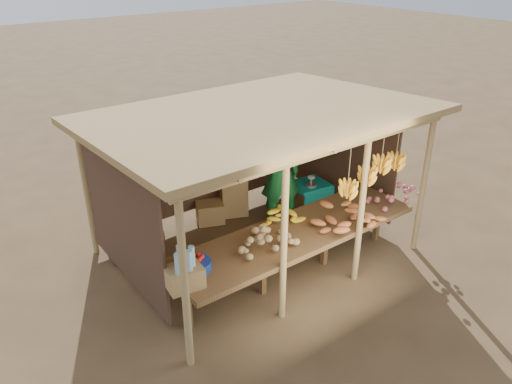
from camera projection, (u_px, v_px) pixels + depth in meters
ground at (256, 250)px, 8.12m from camera, size 60.00×60.00×0.00m
stall_structure at (258, 136)px, 7.35m from camera, size 4.70×3.50×2.43m
counter at (296, 235)px, 7.11m from camera, size 3.90×1.05×0.80m
potato_heap at (260, 236)px, 6.62m from camera, size 0.96×0.61×0.36m
sweet_potato_heap at (349, 214)px, 7.18m from camera, size 1.11×0.78×0.36m
onion_heap at (395, 190)px, 7.89m from camera, size 1.04×0.85×0.36m
banana_pile at (281, 214)px, 7.19m from camera, size 0.64×0.43×0.35m
tomato_basin at (197, 264)px, 6.22m from camera, size 0.36×0.36×0.19m
bottle_box at (184, 272)px, 5.86m from camera, size 0.46×0.38×0.53m
vendor at (280, 174)px, 8.48m from camera, size 0.83×0.71×1.92m
tarp_crate at (309, 197)px, 9.11m from camera, size 0.71×0.63×0.78m
carton_stack at (226, 201)px, 8.96m from camera, size 1.08×0.51×0.74m
burlap_sacks at (136, 240)px, 7.83m from camera, size 0.95×0.50×0.67m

